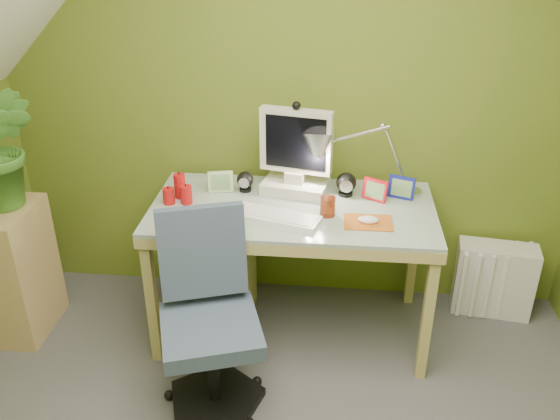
# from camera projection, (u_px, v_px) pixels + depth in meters

# --- Properties ---
(wall_back) EXTENTS (3.20, 0.01, 2.40)m
(wall_back) POSITION_uv_depth(u_px,v_px,m) (291.00, 103.00, 3.22)
(wall_back) COLOR olive
(wall_back) RESTS_ON floor
(desk) EXTENTS (1.46, 0.73, 0.78)m
(desk) POSITION_uv_depth(u_px,v_px,m) (292.00, 270.00, 3.22)
(desk) COLOR tan
(desk) RESTS_ON floor
(monitor) EXTENTS (0.38, 0.27, 0.48)m
(monitor) POSITION_uv_depth(u_px,v_px,m) (296.00, 150.00, 3.09)
(monitor) COLOR beige
(monitor) RESTS_ON desk
(speaker_left) EXTENTS (0.10, 0.10, 0.11)m
(speaker_left) POSITION_uv_depth(u_px,v_px,m) (245.00, 182.00, 3.18)
(speaker_left) COLOR black
(speaker_left) RESTS_ON desk
(speaker_right) EXTENTS (0.13, 0.13, 0.13)m
(speaker_right) POSITION_uv_depth(u_px,v_px,m) (346.00, 184.00, 3.13)
(speaker_right) COLOR black
(speaker_right) RESTS_ON desk
(keyboard) EXTENTS (0.48, 0.27, 0.02)m
(keyboard) POSITION_uv_depth(u_px,v_px,m) (274.00, 216.00, 2.92)
(keyboard) COLOR white
(keyboard) RESTS_ON desk
(mousepad) EXTENTS (0.24, 0.17, 0.01)m
(mousepad) POSITION_uv_depth(u_px,v_px,m) (368.00, 222.00, 2.88)
(mousepad) COLOR #BA5C1D
(mousepad) RESTS_ON desk
(mouse) EXTENTS (0.10, 0.07, 0.03)m
(mouse) POSITION_uv_depth(u_px,v_px,m) (368.00, 220.00, 2.88)
(mouse) COLOR white
(mouse) RESTS_ON mousepad
(amber_tumbler) EXTENTS (0.08, 0.08, 0.10)m
(amber_tumbler) POSITION_uv_depth(u_px,v_px,m) (328.00, 206.00, 2.93)
(amber_tumbler) COLOR maroon
(amber_tumbler) RESTS_ON desk
(candle_cluster) EXTENTS (0.20, 0.19, 0.13)m
(candle_cluster) POSITION_uv_depth(u_px,v_px,m) (178.00, 189.00, 3.07)
(candle_cluster) COLOR red
(candle_cluster) RESTS_ON desk
(photo_frame_red) EXTENTS (0.13, 0.08, 0.11)m
(photo_frame_red) POSITION_uv_depth(u_px,v_px,m) (375.00, 190.00, 3.09)
(photo_frame_red) COLOR red
(photo_frame_red) RESTS_ON desk
(photo_frame_blue) EXTENTS (0.14, 0.07, 0.12)m
(photo_frame_blue) POSITION_uv_depth(u_px,v_px,m) (401.00, 187.00, 3.11)
(photo_frame_blue) COLOR #161E97
(photo_frame_blue) RESTS_ON desk
(photo_frame_green) EXTENTS (0.13, 0.05, 0.11)m
(photo_frame_green) POSITION_uv_depth(u_px,v_px,m) (221.00, 182.00, 3.17)
(photo_frame_green) COLOR #BADB96
(photo_frame_green) RESTS_ON desk
(desk_lamp) EXTENTS (0.60, 0.37, 0.59)m
(desk_lamp) POSITION_uv_depth(u_px,v_px,m) (384.00, 143.00, 3.03)
(desk_lamp) COLOR #B3B3B7
(desk_lamp) RESTS_ON desk
(side_ledge) EXTENTS (0.28, 0.43, 0.76)m
(side_ledge) POSITION_uv_depth(u_px,v_px,m) (17.00, 271.00, 3.24)
(side_ledge) COLOR tan
(side_ledge) RESTS_ON floor
(potted_plant) EXTENTS (0.40, 0.34, 0.65)m
(potted_plant) POSITION_uv_depth(u_px,v_px,m) (0.00, 148.00, 2.95)
(potted_plant) COLOR #417C29
(potted_plant) RESTS_ON side_ledge
(task_chair) EXTENTS (0.63, 0.63, 0.90)m
(task_chair) POSITION_uv_depth(u_px,v_px,m) (211.00, 329.00, 2.68)
(task_chair) COLOR #3C4A63
(task_chair) RESTS_ON floor
(radiator) EXTENTS (0.46, 0.23, 0.44)m
(radiator) POSITION_uv_depth(u_px,v_px,m) (494.00, 279.00, 3.45)
(radiator) COLOR silver
(radiator) RESTS_ON floor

